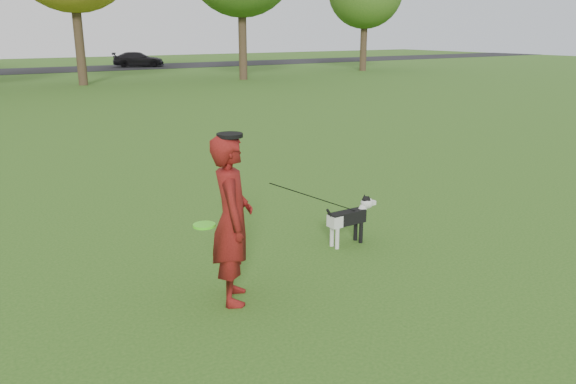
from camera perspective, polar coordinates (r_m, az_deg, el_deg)
ground at (r=6.92m, az=-0.59°, el=-8.42°), size 120.00×120.00×0.00m
man at (r=6.01m, az=-5.70°, el=-2.85°), size 0.69×0.80×1.85m
dog at (r=7.80m, az=6.40°, el=-2.42°), size 0.88×0.18×0.67m
car_right at (r=47.77m, az=-14.97°, el=12.89°), size 4.30×2.78×1.16m
man_held_items at (r=6.93m, az=3.17°, el=-0.72°), size 2.75×0.83×1.42m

